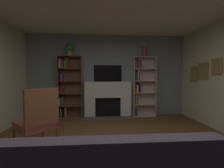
{
  "coord_description": "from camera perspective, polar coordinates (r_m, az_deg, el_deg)",
  "views": [
    {
      "loc": [
        -0.29,
        -2.34,
        1.32
      ],
      "look_at": [
        0.0,
        1.15,
        1.14
      ],
      "focal_mm": 25.46,
      "sensor_mm": 36.0,
      "label": 1
    }
  ],
  "objects": [
    {
      "name": "tv",
      "position": [
        5.2,
        -1.53,
        3.8
      ],
      "size": [
        0.9,
        0.06,
        0.53
      ],
      "primitive_type": "cube",
      "color": "black",
      "rests_on": "fireplace"
    },
    {
      "name": "bookshelf_left",
      "position": [
        5.22,
        -15.56,
        -1.03
      ],
      "size": [
        0.74,
        0.29,
        1.94
      ],
      "color": "brown",
      "rests_on": "ground_plane"
    },
    {
      "name": "bookshelf_right",
      "position": [
        5.31,
        10.51,
        -0.7
      ],
      "size": [
        0.74,
        0.28,
        1.94
      ],
      "color": "beige",
      "rests_on": "ground_plane"
    },
    {
      "name": "potted_plant",
      "position": [
        5.22,
        -14.92,
        12.02
      ],
      "size": [
        0.26,
        0.26,
        0.38
      ],
      "color": "#AA7A45",
      "rests_on": "bookshelf_left"
    },
    {
      "name": "fireplace",
      "position": [
        5.17,
        -1.47,
        -5.15
      ],
      "size": [
        1.59,
        0.51,
        1.14
      ],
      "color": "white",
      "rests_on": "ground_plane"
    },
    {
      "name": "armchair",
      "position": [
        3.18,
        -25.11,
        -11.6
      ],
      "size": [
        0.84,
        0.84,
        1.11
      ],
      "color": "brown",
      "rests_on": "ground_plane"
    },
    {
      "name": "vase_with_flowers",
      "position": [
        5.34,
        11.65,
        11.16
      ],
      "size": [
        0.16,
        0.16,
        0.44
      ],
      "color": "brown",
      "rests_on": "bookshelf_right"
    },
    {
      "name": "wall_back_accent",
      "position": [
        5.26,
        -1.56,
        3.0
      ],
      "size": [
        5.25,
        0.06,
        2.66
      ],
      "primitive_type": "cube",
      "color": "gray",
      "rests_on": "ground_plane"
    },
    {
      "name": "ground_plane",
      "position": [
        2.7,
        2.22,
        -26.33
      ],
      "size": [
        6.91,
        6.91,
        0.0
      ],
      "primitive_type": "plane",
      "color": "brown"
    }
  ]
}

